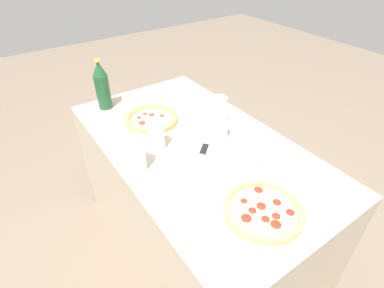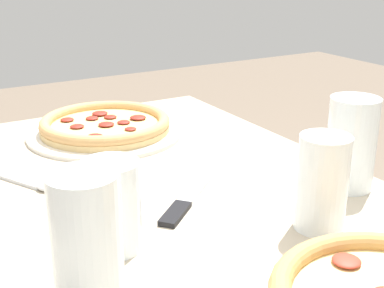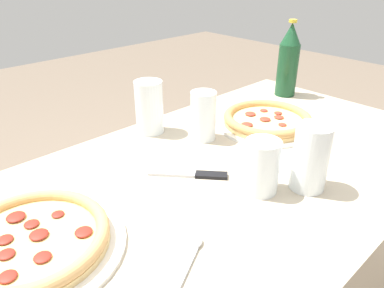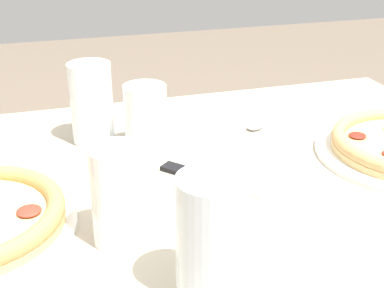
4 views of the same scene
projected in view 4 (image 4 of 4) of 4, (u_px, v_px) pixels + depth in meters
The scene contains 6 objects.
glass_cola at pixel (92, 107), 0.95m from camera, with size 0.08×0.08×0.15m.
glass_iced_tea at pixel (211, 242), 0.57m from camera, with size 0.08×0.08×0.15m.
glass_mango_juice at pixel (118, 201), 0.67m from camera, with size 0.07×0.07×0.13m.
glass_red_wine at pixel (146, 121), 0.92m from camera, with size 0.07×0.07×0.12m.
knife at pixel (207, 179), 0.84m from camera, with size 0.14×0.15×0.01m.
spoon at pixel (272, 120), 1.06m from camera, with size 0.17×0.10×0.01m.
Camera 4 is at (-0.15, -0.73, 1.12)m, focal length 50.00 mm.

